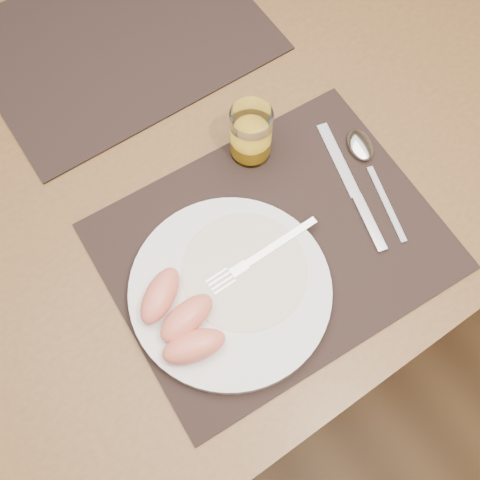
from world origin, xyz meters
name	(u,v)px	position (x,y,z in m)	size (l,w,h in m)	color
ground	(207,293)	(0.00, 0.00, 0.00)	(5.00, 5.00, 0.00)	brown
table	(186,167)	(0.00, 0.00, 0.67)	(1.40, 0.90, 0.75)	brown
placemat_near	(273,246)	(0.01, -0.22, 0.75)	(0.45, 0.35, 0.00)	black
placemat_far	(120,38)	(0.02, 0.22, 0.75)	(0.45, 0.35, 0.00)	black
plate	(230,291)	(-0.08, -0.24, 0.76)	(0.27, 0.27, 0.02)	white
plate_dressing	(244,270)	(-0.05, -0.23, 0.77)	(0.17, 0.17, 0.00)	white
fork	(254,260)	(-0.03, -0.23, 0.77)	(0.17, 0.02, 0.00)	silver
knife	(356,196)	(0.15, -0.23, 0.76)	(0.07, 0.22, 0.01)	silver
spoon	(364,153)	(0.21, -0.18, 0.76)	(0.08, 0.19, 0.01)	silver
juice_glass	(251,136)	(0.07, -0.08, 0.79)	(0.06, 0.06, 0.09)	white
grapefruit_wedges	(180,320)	(-0.15, -0.24, 0.79)	(0.10, 0.15, 0.03)	#EF8061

